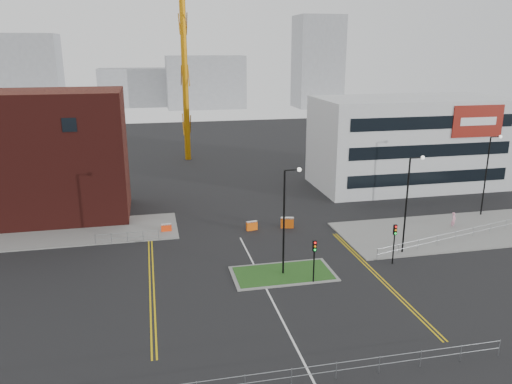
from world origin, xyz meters
TOP-DOWN VIEW (x-y plane):
  - ground at (0.00, 0.00)m, footprint 200.00×200.00m
  - pavement_left at (-20.00, 22.00)m, footprint 28.00×8.00m
  - pavement_right at (22.00, 14.00)m, footprint 24.00×10.00m
  - island_kerb at (2.00, 8.00)m, footprint 8.60×4.60m
  - grass_island at (2.00, 8.00)m, footprint 8.00×4.00m
  - brick_building at (-22.97, 28.00)m, footprint 24.20×10.07m
  - office_block at (26.01, 31.97)m, footprint 25.00×12.20m
  - streetlamp_island at (2.22, 8.00)m, footprint 1.46×0.36m
  - streetlamp_right_near at (14.22, 10.00)m, footprint 1.46×0.36m
  - streetlamp_right_far at (28.22, 18.00)m, footprint 1.46×0.36m
  - traffic_light_island at (4.00, 5.98)m, footprint 0.28×0.33m
  - traffic_light_right at (12.00, 7.98)m, footprint 0.28×0.33m
  - railing_front at (0.00, -6.00)m, footprint 24.05×0.05m
  - railing_left at (-11.00, 18.00)m, footprint 6.05×0.05m
  - railing_right at (20.50, 11.50)m, footprint 19.05×5.05m
  - centre_line at (0.00, 2.00)m, footprint 0.15×30.00m
  - yellow_left_a at (-9.00, 10.00)m, footprint 0.12×24.00m
  - yellow_left_b at (-8.70, 10.00)m, footprint 0.12×24.00m
  - yellow_right_a at (9.50, 6.00)m, footprint 0.12×20.00m
  - yellow_right_b at (9.80, 6.00)m, footprint 0.12×20.00m
  - skyline_a at (-40.00, 120.00)m, footprint 18.00×12.00m
  - skyline_b at (10.00, 130.00)m, footprint 24.00×12.00m
  - skyline_c at (45.00, 125.00)m, footprint 14.00×12.00m
  - skyline_d at (-8.00, 140.00)m, footprint 30.00×12.00m
  - pedestrian at (22.57, 15.08)m, footprint 0.74×0.67m
  - barrier_left at (-7.17, 20.22)m, footprint 1.07×0.41m
  - barrier_mid at (1.60, 18.91)m, footprint 1.19×0.55m
  - barrier_right at (5.39, 18.81)m, footprint 1.43×0.74m

SIDE VIEW (x-z plane):
  - ground at x=0.00m, z-range 0.00..0.00m
  - centre_line at x=0.00m, z-range 0.00..0.01m
  - yellow_left_a at x=-9.00m, z-range 0.00..0.01m
  - yellow_left_b at x=-8.70m, z-range 0.00..0.01m
  - yellow_right_a at x=9.50m, z-range 0.00..0.01m
  - yellow_right_b at x=9.80m, z-range 0.00..0.01m
  - island_kerb at x=2.00m, z-range 0.00..0.08m
  - pavement_left at x=-20.00m, z-range 0.00..0.12m
  - pavement_right at x=22.00m, z-range 0.00..0.12m
  - grass_island at x=2.00m, z-range 0.00..0.12m
  - barrier_left at x=-7.17m, z-range 0.04..0.92m
  - barrier_mid at x=1.60m, z-range 0.04..1.00m
  - barrier_right at x=5.39m, z-range 0.05..1.19m
  - railing_left at x=-11.00m, z-range 0.19..1.29m
  - railing_right at x=20.50m, z-range 0.23..1.33m
  - railing_front at x=0.00m, z-range 0.23..1.33m
  - pedestrian at x=22.57m, z-range 0.00..1.69m
  - traffic_light_island at x=4.00m, z-range 0.74..4.39m
  - traffic_light_right at x=12.00m, z-range 0.74..4.39m
  - streetlamp_island at x=2.22m, z-range 0.82..10.00m
  - streetlamp_right_near at x=14.22m, z-range 0.82..10.00m
  - streetlamp_right_far at x=28.22m, z-range 0.82..10.00m
  - skyline_d at x=-8.00m, z-range 0.00..12.00m
  - office_block at x=26.01m, z-range 0.00..12.00m
  - brick_building at x=-22.97m, z-range -0.27..13.97m
  - skyline_b at x=10.00m, z-range 0.00..16.00m
  - skyline_a at x=-40.00m, z-range 0.00..22.00m
  - skyline_c at x=45.00m, z-range 0.00..28.00m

